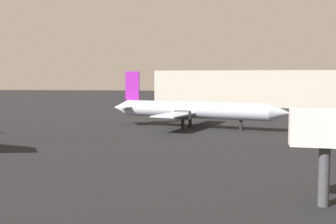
{
  "coord_description": "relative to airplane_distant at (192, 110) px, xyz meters",
  "views": [
    {
      "loc": [
        1.57,
        -9.01,
        8.11
      ],
      "look_at": [
        -4.66,
        34.02,
        4.55
      ],
      "focal_mm": 41.15,
      "sensor_mm": 36.0,
      "label": 1
    }
  ],
  "objects": [
    {
      "name": "airplane_distant",
      "position": [
        0.0,
        0.0,
        0.0
      ],
      "size": [
        31.36,
        20.23,
        9.76
      ],
      "rotation": [
        0.0,
        0.0,
        -0.28
      ],
      "color": "#B2BCCC",
      "rests_on": "ground_plane"
    },
    {
      "name": "terminal_building",
      "position": [
        14.86,
        61.66,
        2.46
      ],
      "size": [
        61.3,
        20.29,
        11.15
      ],
      "primitive_type": "cube",
      "color": "beige",
      "rests_on": "ground_plane"
    }
  ]
}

